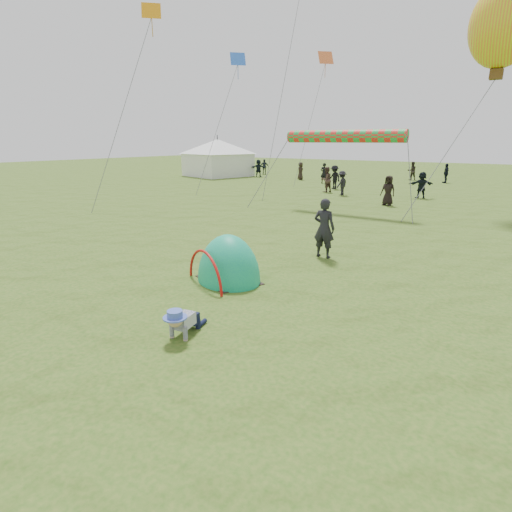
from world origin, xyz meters
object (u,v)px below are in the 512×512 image
Objects in this scene: crawling_toddler at (182,321)px; event_marquee at (218,156)px; popup_tent at (229,280)px; balloon_kite at (503,30)px; standing_adult at (324,228)px.

crawling_toddler is 0.14× the size of event_marquee.
crawling_toddler is at bearing -44.66° from popup_tent.
balloon_kite is (25.34, -9.44, 6.58)m from event_marquee.
standing_adult is 0.32× the size of event_marquee.
balloon_kite is (2.99, 12.41, 7.65)m from standing_adult.
crawling_toddler is 0.43× the size of standing_adult.
popup_tent is at bearing -35.64° from event_marquee.
crawling_toddler is 36.17m from event_marquee.
event_marquee is at bearing 153.14° from popup_tent.
event_marquee is at bearing 159.56° from balloon_kite.
crawling_toddler is 20.82m from balloon_kite.
balloon_kite is at bearing -105.36° from standing_adult.
balloon_kite reaches higher than event_marquee.
popup_tent is at bearing 70.12° from standing_adult.
balloon_kite is at bearing 69.44° from crawling_toddler.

